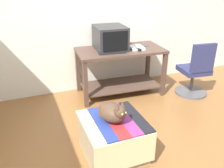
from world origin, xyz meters
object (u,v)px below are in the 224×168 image
book (136,48)px  office_chair (196,73)px  cat (113,112)px  keyboard (112,52)px  desk (120,64)px  tv_monitor (110,38)px  stapler (138,49)px  ottoman_with_blanket (113,138)px

book → office_chair: size_ratio=0.29×
book → cat: size_ratio=0.61×
keyboard → office_chair: office_chair is taller
desk → keyboard: bearing=-141.8°
tv_monitor → stapler: size_ratio=4.82×
book → office_chair: bearing=-19.4°
desk → stapler: 0.38m
keyboard → office_chair: (1.30, -0.36, -0.38)m
tv_monitor → keyboard: tv_monitor is taller
desk → cat: (-0.68, -1.38, 0.03)m
desk → office_chair: (1.10, -0.50, -0.13)m
stapler → cat: bearing=-148.2°
ottoman_with_blanket → tv_monitor: bearing=70.0°
desk → ottoman_with_blanket: desk is taller
desk → stapler: stapler is taller
book → office_chair: (0.85, -0.43, -0.39)m
book → stapler: bearing=-98.8°
keyboard → ottoman_with_blanket: size_ratio=0.59×
tv_monitor → cat: bearing=-106.7°
office_chair → cat: bearing=32.5°
desk → cat: size_ratio=3.30×
tv_monitor → keyboard: size_ratio=1.32×
cat → stapler: 1.52m
book → ottoman_with_blanket: book is taller
tv_monitor → stapler: 0.46m
tv_monitor → keyboard: bearing=-101.1°
stapler → tv_monitor: bearing=125.9°
desk → ottoman_with_blanket: (-0.67, -1.38, -0.30)m
book → cat: (-0.92, -1.31, -0.23)m
cat → book: bearing=33.8°
ottoman_with_blanket → office_chair: (1.77, 0.88, 0.17)m
tv_monitor → cat: size_ratio=1.26×
tv_monitor → book: bearing=-13.6°
ottoman_with_blanket → office_chair: office_chair is taller
ottoman_with_blanket → cat: 0.32m
book → cat: bearing=-117.7°
tv_monitor → desk: bearing=-17.2°
office_chair → tv_monitor: bearing=-17.8°
tv_monitor → book: tv_monitor is taller
office_chair → stapler: office_chair is taller
book → office_chair: office_chair is taller
book → cat: 1.62m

